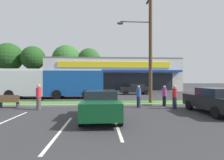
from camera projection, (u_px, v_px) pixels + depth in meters
name	position (u px, v px, depth m)	size (l,w,h in m)	color
grass_median	(103.00, 103.00, 15.07)	(56.00, 2.20, 0.12)	#427A2D
curb_lip	(104.00, 105.00, 13.85)	(56.00, 0.24, 0.12)	#99968C
parking_stripe_0	(6.00, 121.00, 8.62)	(0.12, 4.80, 0.01)	silver
parking_stripe_1	(61.00, 131.00, 7.00)	(0.12, 4.80, 0.01)	silver
parking_stripe_2	(116.00, 124.00, 8.06)	(0.12, 4.80, 0.01)	silver
storefront_building	(113.00, 75.00, 36.28)	(24.97, 11.57, 6.16)	beige
tree_far_left	(9.00, 57.00, 46.04)	(7.33, 7.33, 11.75)	#473323
tree_left	(33.00, 58.00, 45.12)	(6.03, 6.03, 10.77)	#473323
tree_mid_left	(67.00, 60.00, 46.18)	(7.50, 7.50, 11.25)	#473323
tree_mid	(89.00, 60.00, 46.71)	(6.04, 6.04, 10.51)	#473323
utility_pole	(149.00, 43.00, 15.02)	(3.03, 2.40, 9.69)	#4C3826
city_bus	(52.00, 83.00, 19.83)	(11.66, 2.78, 3.25)	#144793
bus_stop_bench	(9.00, 101.00, 12.76)	(1.60, 0.45, 0.95)	brown
car_0	(135.00, 89.00, 25.34)	(4.45, 1.90, 1.50)	black
car_1	(215.00, 100.00, 10.56)	(1.91, 4.52, 1.54)	black
car_4	(101.00, 104.00, 9.05)	(1.91, 4.33, 1.47)	#0C3F1E
pedestrian_near_bench	(39.00, 97.00, 11.98)	(0.35, 0.35, 1.73)	#47423D
pedestrian_by_pole	(164.00, 96.00, 13.61)	(0.32, 0.32, 1.60)	black
pedestrian_mid	(175.00, 97.00, 12.34)	(0.33, 0.33, 1.66)	#1E2338
pedestrian_far	(139.00, 96.00, 13.01)	(0.33, 0.33, 1.63)	#1E2338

